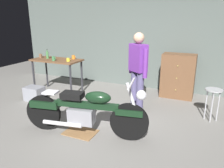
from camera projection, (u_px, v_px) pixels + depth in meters
The scene contains 14 objects.
ground_plane at pixel (98, 128), 4.04m from camera, with size 12.00×12.00×0.00m, color gray.
back_wall at pixel (144, 33), 6.03m from camera, with size 8.00×0.12×3.10m, color #56605B.
workbench at pixel (57, 64), 5.77m from camera, with size 1.30×0.64×0.90m.
motorcycle at pixel (85, 110), 3.70m from camera, with size 2.17×0.74×1.00m.
person_standing at pixel (138, 69), 4.55m from camera, with size 0.48×0.40×1.67m.
shop_stool at pixel (213, 96), 4.22m from camera, with size 0.32×0.32×0.64m.
wooden_dresser at pixel (178, 76), 5.48m from camera, with size 0.80×0.47×1.10m.
drip_tray at pixel (81, 132), 3.88m from camera, with size 0.56×0.40×0.01m, color olive.
storage_bin at pixel (34, 94), 5.35m from camera, with size 0.44×0.32×0.34m, color gray.
mug_yellow_tall at pixel (68, 60), 5.44m from camera, with size 0.11×0.08×0.09m.
mug_green_speckled at pixel (54, 59), 5.53m from camera, with size 0.12×0.08×0.11m.
mug_orange_travel at pixel (73, 57), 5.76m from camera, with size 0.12×0.08×0.10m.
mug_brown_stoneware at pixel (41, 56), 5.96m from camera, with size 0.11×0.08×0.10m.
bottle at pixel (47, 55), 5.82m from camera, with size 0.06×0.06×0.24m.
Camera 1 is at (1.70, -3.21, 1.96)m, focal length 35.18 mm.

